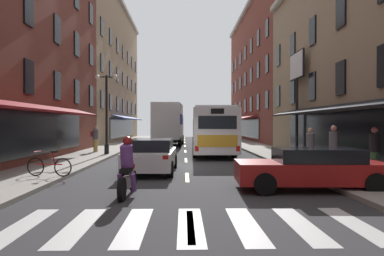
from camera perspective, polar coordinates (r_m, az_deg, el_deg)
ground_plane at (r=17.29m, az=-0.88°, el=-6.20°), size 34.80×80.00×0.10m
lane_centre_dashes at (r=17.03m, az=-0.88°, el=-6.12°), size 0.14×73.90×0.01m
crosswalk_near at (r=7.44m, az=-0.24°, el=-14.99°), size 7.10×2.80×0.01m
sidewalk_left at (r=18.21m, az=-19.88°, el=-5.51°), size 3.00×80.00×0.14m
sidewalk_right at (r=18.30m, az=18.02°, el=-5.48°), size 3.00×80.00×0.14m
billboard_sign at (r=24.13m, az=16.14°, el=7.64°), size 0.40×2.60×6.43m
transit_bus at (r=25.34m, az=3.08°, el=-0.28°), size 2.88×12.03×3.05m
box_truck at (r=33.64m, az=-3.64°, el=0.57°), size 2.77×7.89×3.83m
sedan_near at (r=11.68m, az=18.33°, el=-6.01°), size 4.56×2.12×1.27m
sedan_mid at (r=15.15m, az=-6.42°, el=-4.29°), size 2.07×4.42×1.39m
motorcycle_rider at (r=10.33m, az=-10.08°, el=-6.60°), size 0.62×2.07×1.66m
bicycle_near at (r=13.99m, az=-21.47°, el=-5.59°), size 1.70×0.49×0.91m
pedestrian_near at (r=25.28m, az=-14.93°, el=-1.54°), size 0.50×0.36×1.74m
pedestrian_mid at (r=15.74m, az=21.34°, el=-2.78°), size 0.36×0.36×1.82m
pedestrian_far at (r=17.10m, az=18.06°, el=-2.74°), size 0.36×0.36×1.69m
pedestrian_rear at (r=14.90m, az=26.69°, el=-3.12°), size 0.36×0.36×1.76m
street_lamp_twin at (r=23.24m, az=-13.25°, el=2.80°), size 1.42×0.32×4.95m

